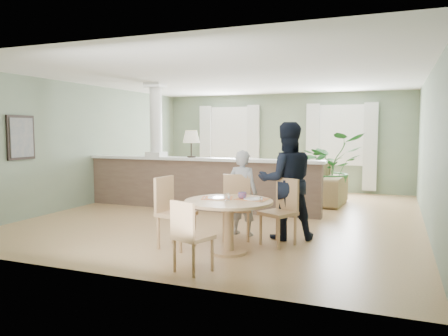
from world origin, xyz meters
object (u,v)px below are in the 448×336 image
at_px(sofa, 274,181).
at_px(dining_table, 229,211).
at_px(houseplant, 329,168).
at_px(man_person, 286,181).
at_px(chair_far_man, 282,208).
at_px(child_person, 243,193).
at_px(chair_near, 189,233).
at_px(chair_far_boy, 237,203).
at_px(chair_side, 172,209).

xyz_separation_m(sofa, dining_table, (0.57, -4.49, 0.11)).
distance_m(houseplant, man_person, 3.63).
xyz_separation_m(chair_far_man, child_person, (-0.72, 0.32, 0.15)).
distance_m(sofa, chair_far_man, 3.93).
bearing_deg(dining_table, chair_near, -97.82).
bearing_deg(chair_near, sofa, -66.38).
distance_m(dining_table, man_person, 1.24).
bearing_deg(chair_far_boy, chair_near, -106.41).
xyz_separation_m(child_person, man_person, (0.71, 0.03, 0.22)).
xyz_separation_m(dining_table, chair_far_man, (0.55, 0.72, -0.04)).
bearing_deg(sofa, man_person, -68.53).
xyz_separation_m(chair_far_man, chair_side, (-1.43, -0.75, 0.02)).
distance_m(sofa, chair_near, 5.48).
relative_size(dining_table, chair_side, 1.19).
distance_m(dining_table, chair_side, 0.88).
bearing_deg(man_person, chair_side, 13.79).
relative_size(dining_table, chair_far_man, 1.24).
xyz_separation_m(chair_side, man_person, (1.42, 1.10, 0.34)).
bearing_deg(dining_table, chair_far_man, 52.29).
bearing_deg(man_person, child_person, -21.78).
distance_m(chair_side, child_person, 1.29).
distance_m(houseplant, chair_far_boy, 3.98).
relative_size(chair_far_boy, chair_near, 1.14).
bearing_deg(chair_near, chair_side, -32.72).
bearing_deg(chair_near, houseplant, -79.00).
xyz_separation_m(chair_far_boy, chair_side, (-0.68, -0.85, 0.02)).
relative_size(houseplant, chair_near, 1.88).
bearing_deg(chair_far_boy, dining_table, -95.12).
height_order(sofa, man_person, man_person).
distance_m(chair_near, child_person, 2.03).
distance_m(chair_near, man_person, 2.20).
xyz_separation_m(chair_far_man, man_person, (-0.02, 0.35, 0.37)).
bearing_deg(chair_near, man_person, -89.10).
bearing_deg(child_person, dining_table, 105.02).
height_order(sofa, chair_near, sofa).
relative_size(sofa, houseplant, 1.98).
bearing_deg(chair_side, chair_far_boy, -32.95).
xyz_separation_m(houseplant, man_person, (-0.13, -3.62, 0.09)).
relative_size(houseplant, dining_table, 1.35).
distance_m(chair_far_man, chair_near, 1.83).
height_order(dining_table, child_person, child_person).
bearing_deg(chair_far_man, chair_side, -124.26).
xyz_separation_m(houseplant, chair_far_man, (-0.12, -3.98, -0.28)).
relative_size(houseplant, man_person, 0.90).
distance_m(sofa, chair_far_boy, 3.68).
xyz_separation_m(dining_table, man_person, (0.54, 1.07, 0.32)).
height_order(chair_far_man, man_person, man_person).
bearing_deg(sofa, dining_table, -79.28).
bearing_deg(houseplant, dining_table, -98.16).
height_order(chair_far_boy, child_person, child_person).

